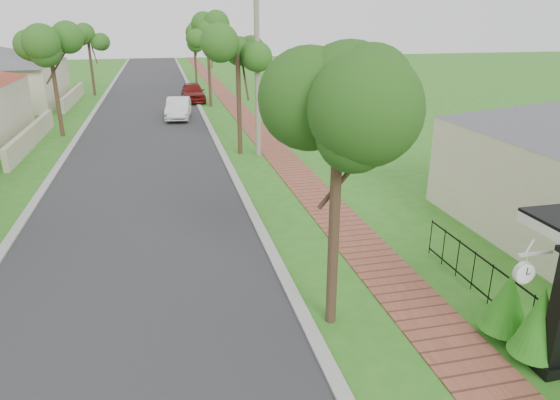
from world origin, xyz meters
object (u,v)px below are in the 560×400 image
object	(u,v)px
parked_car_red	(193,92)
parked_car_white	(178,108)
utility_pole	(257,59)
near_tree	(338,119)
station_clock	(525,271)
porch_post	(559,320)

from	to	relation	value
parked_car_red	parked_car_white	xyz separation A→B (m)	(-1.40, -6.96, -0.06)
parked_car_white	utility_pole	world-z (taller)	utility_pole
near_tree	station_clock	bearing A→B (deg)	-36.63
station_clock	near_tree	bearing A→B (deg)	143.37
parked_car_red	station_clock	bearing A→B (deg)	-84.66
near_tree	utility_pole	bearing A→B (deg)	85.43
parked_car_white	near_tree	distance (m)	24.53
near_tree	utility_pole	world-z (taller)	utility_pole
parked_car_red	station_clock	distance (m)	33.43
utility_pole	station_clock	xyz separation A→B (m)	(1.70, -16.11, -2.49)
utility_pole	station_clock	world-z (taller)	utility_pole
parked_car_red	near_tree	xyz separation A→B (m)	(0.78, -31.11, 3.66)
parked_car_red	parked_car_white	bearing A→B (deg)	-102.23
porch_post	near_tree	xyz separation A→B (m)	(-3.37, 2.50, 3.26)
parked_car_white	near_tree	bearing A→B (deg)	-78.22
parked_car_red	near_tree	distance (m)	31.33
porch_post	station_clock	size ratio (longest dim) A/B	3.52
near_tree	utility_pole	xyz separation A→B (m)	(1.12, 14.01, 0.06)
parked_car_white	station_clock	xyz separation A→B (m)	(5.00, -26.25, 1.28)
parked_car_red	near_tree	world-z (taller)	near_tree
porch_post	parked_car_red	xyz separation A→B (m)	(-4.15, 33.61, -0.40)
near_tree	station_clock	world-z (taller)	near_tree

